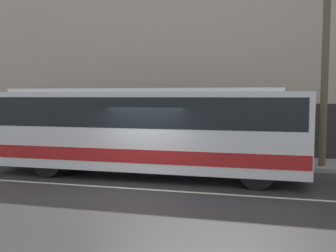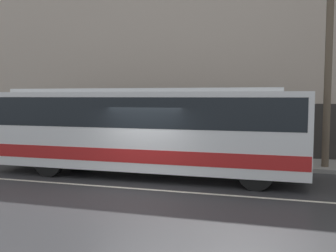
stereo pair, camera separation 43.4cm
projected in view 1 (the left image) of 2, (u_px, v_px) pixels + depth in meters
ground_plane at (139, 189)px, 11.54m from camera, size 60.00×60.00×0.00m
sidewalk at (177, 159)px, 16.60m from camera, size 60.00×2.49×0.16m
building_facade at (183, 53)px, 17.55m from camera, size 60.00×0.35×10.13m
lane_stripe at (139, 189)px, 11.54m from camera, size 54.00×0.14×0.01m
transit_bus at (144, 127)px, 13.39m from camera, size 11.21×2.58×3.12m
utility_pole_near at (325, 58)px, 14.23m from camera, size 0.27×0.27×8.27m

